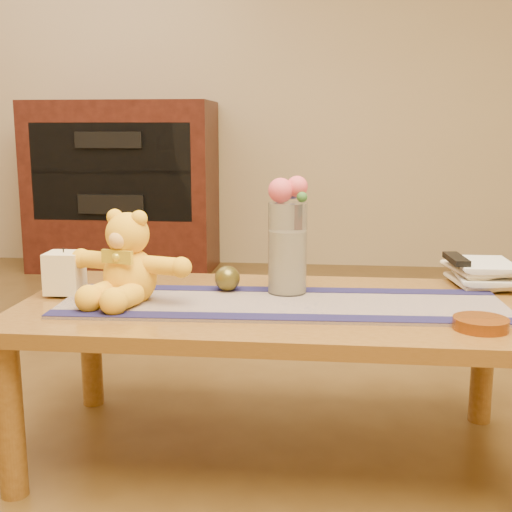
# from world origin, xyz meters

# --- Properties ---
(floor) EXTENTS (5.50, 5.50, 0.00)m
(floor) POSITION_xyz_m (0.00, 0.00, 0.00)
(floor) COLOR #4F3616
(floor) RESTS_ON ground
(wall_back) EXTENTS (5.50, 0.00, 5.50)m
(wall_back) POSITION_xyz_m (0.00, 2.75, 1.35)
(wall_back) COLOR tan
(wall_back) RESTS_ON floor
(coffee_table_top) EXTENTS (1.40, 0.70, 0.04)m
(coffee_table_top) POSITION_xyz_m (0.00, 0.00, 0.43)
(coffee_table_top) COLOR brown
(coffee_table_top) RESTS_ON floor
(table_leg_fl) EXTENTS (0.07, 0.07, 0.41)m
(table_leg_fl) POSITION_xyz_m (-0.64, -0.29, 0.21)
(table_leg_fl) COLOR brown
(table_leg_fl) RESTS_ON floor
(table_leg_bl) EXTENTS (0.07, 0.07, 0.41)m
(table_leg_bl) POSITION_xyz_m (-0.64, 0.29, 0.21)
(table_leg_bl) COLOR brown
(table_leg_bl) RESTS_ON floor
(table_leg_br) EXTENTS (0.07, 0.07, 0.41)m
(table_leg_br) POSITION_xyz_m (0.64, 0.29, 0.21)
(table_leg_br) COLOR brown
(table_leg_br) RESTS_ON floor
(persian_runner) EXTENTS (1.21, 0.40, 0.01)m
(persian_runner) POSITION_xyz_m (0.02, -0.03, 0.45)
(persian_runner) COLOR #1B1F4C
(persian_runner) RESTS_ON coffee_table_top
(runner_border_near) EXTENTS (1.20, 0.11, 0.00)m
(runner_border_near) POSITION_xyz_m (0.03, -0.17, 0.46)
(runner_border_near) COLOR #181643
(runner_border_near) RESTS_ON persian_runner
(runner_border_far) EXTENTS (1.20, 0.11, 0.00)m
(runner_border_far) POSITION_xyz_m (0.02, 0.12, 0.46)
(runner_border_far) COLOR #181643
(runner_border_far) RESTS_ON persian_runner
(teddy_bear) EXTENTS (0.41, 0.37, 0.24)m
(teddy_bear) POSITION_xyz_m (-0.39, -0.04, 0.58)
(teddy_bear) COLOR yellow
(teddy_bear) RESTS_ON persian_runner
(pillar_candle) EXTENTS (0.10, 0.10, 0.12)m
(pillar_candle) POSITION_xyz_m (-0.60, 0.02, 0.52)
(pillar_candle) COLOR beige
(pillar_candle) RESTS_ON persian_runner
(candle_wick) EXTENTS (0.00, 0.00, 0.01)m
(candle_wick) POSITION_xyz_m (-0.60, 0.02, 0.58)
(candle_wick) COLOR black
(candle_wick) RESTS_ON pillar_candle
(glass_vase) EXTENTS (0.11, 0.11, 0.26)m
(glass_vase) POSITION_xyz_m (0.03, 0.09, 0.59)
(glass_vase) COLOR silver
(glass_vase) RESTS_ON persian_runner
(potpourri_fill) EXTENTS (0.09, 0.09, 0.18)m
(potpourri_fill) POSITION_xyz_m (0.03, 0.09, 0.55)
(potpourri_fill) COLOR beige
(potpourri_fill) RESTS_ON glass_vase
(rose_left) EXTENTS (0.07, 0.07, 0.07)m
(rose_left) POSITION_xyz_m (0.01, 0.08, 0.75)
(rose_left) COLOR #E3505F
(rose_left) RESTS_ON glass_vase
(rose_right) EXTENTS (0.06, 0.06, 0.06)m
(rose_right) POSITION_xyz_m (0.06, 0.09, 0.76)
(rose_right) COLOR #E3505F
(rose_right) RESTS_ON glass_vase
(blue_flower_back) EXTENTS (0.04, 0.04, 0.04)m
(blue_flower_back) POSITION_xyz_m (0.04, 0.12, 0.75)
(blue_flower_back) COLOR #4F50AB
(blue_flower_back) RESTS_ON glass_vase
(blue_flower_side) EXTENTS (0.04, 0.04, 0.04)m
(blue_flower_side) POSITION_xyz_m (0.00, 0.11, 0.74)
(blue_flower_side) COLOR #4F50AB
(blue_flower_side) RESTS_ON glass_vase
(leaf_sprig) EXTENTS (0.03, 0.03, 0.03)m
(leaf_sprig) POSITION_xyz_m (0.07, 0.07, 0.74)
(leaf_sprig) COLOR #33662D
(leaf_sprig) RESTS_ON glass_vase
(bronze_ball) EXTENTS (0.08, 0.08, 0.07)m
(bronze_ball) POSITION_xyz_m (-0.14, 0.09, 0.49)
(bronze_ball) COLOR brown
(bronze_ball) RESTS_ON persian_runner
(book_bottom) EXTENTS (0.19, 0.24, 0.02)m
(book_bottom) POSITION_xyz_m (0.53, 0.26, 0.46)
(book_bottom) COLOR beige
(book_bottom) RESTS_ON coffee_table_top
(book_lower) EXTENTS (0.17, 0.23, 0.02)m
(book_lower) POSITION_xyz_m (0.54, 0.26, 0.48)
(book_lower) COLOR beige
(book_lower) RESTS_ON book_bottom
(book_upper) EXTENTS (0.20, 0.25, 0.02)m
(book_upper) POSITION_xyz_m (0.53, 0.26, 0.50)
(book_upper) COLOR beige
(book_upper) RESTS_ON book_lower
(book_top) EXTENTS (0.17, 0.23, 0.02)m
(book_top) POSITION_xyz_m (0.54, 0.26, 0.52)
(book_top) COLOR beige
(book_top) RESTS_ON book_upper
(tv_remote) EXTENTS (0.06, 0.16, 0.02)m
(tv_remote) POSITION_xyz_m (0.53, 0.25, 0.54)
(tv_remote) COLOR black
(tv_remote) RESTS_ON book_top
(amber_dish) EXTENTS (0.16, 0.16, 0.03)m
(amber_dish) POSITION_xyz_m (0.51, -0.20, 0.46)
(amber_dish) COLOR #BF5914
(amber_dish) RESTS_ON coffee_table_top
(media_cabinet) EXTENTS (1.20, 0.50, 1.10)m
(media_cabinet) POSITION_xyz_m (-1.20, 2.48, 0.55)
(media_cabinet) COLOR black
(media_cabinet) RESTS_ON floor
(cabinet_cavity) EXTENTS (1.02, 0.03, 0.61)m
(cabinet_cavity) POSITION_xyz_m (-1.20, 2.25, 0.66)
(cabinet_cavity) COLOR black
(cabinet_cavity) RESTS_ON media_cabinet
(cabinet_shelf) EXTENTS (1.02, 0.20, 0.02)m
(cabinet_shelf) POSITION_xyz_m (-1.20, 2.33, 0.66)
(cabinet_shelf) COLOR black
(cabinet_shelf) RESTS_ON media_cabinet
(stereo_upper) EXTENTS (0.42, 0.28, 0.10)m
(stereo_upper) POSITION_xyz_m (-1.20, 2.35, 0.86)
(stereo_upper) COLOR black
(stereo_upper) RESTS_ON media_cabinet
(stereo_lower) EXTENTS (0.42, 0.28, 0.12)m
(stereo_lower) POSITION_xyz_m (-1.20, 2.35, 0.46)
(stereo_lower) COLOR black
(stereo_lower) RESTS_ON media_cabinet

